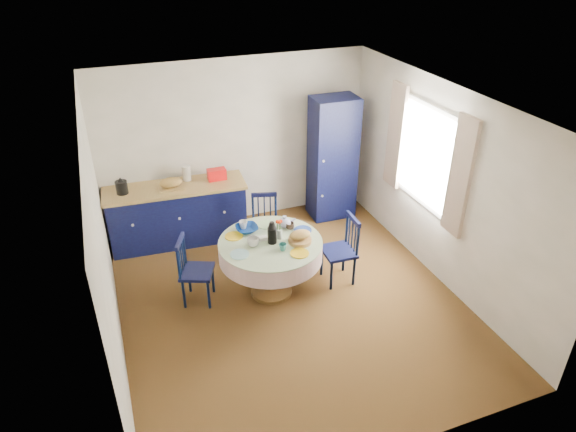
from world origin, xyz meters
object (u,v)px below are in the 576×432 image
at_px(pantry_cabinet, 333,159).
at_px(mug_d, 243,225).
at_px(chair_right, 341,249).
at_px(mug_c, 290,226).
at_px(mug_a, 253,242).
at_px(mug_b, 283,247).
at_px(chair_left, 194,270).
at_px(cobalt_bowl, 247,229).
at_px(dining_table, 271,250).
at_px(kitchen_counter, 178,213).
at_px(chair_far, 265,225).

bearing_deg(pantry_cabinet, mug_d, -144.63).
bearing_deg(pantry_cabinet, chair_right, -109.09).
bearing_deg(mug_c, mug_d, 157.86).
relative_size(chair_right, mug_d, 8.58).
distance_m(mug_a, mug_d, 0.42).
relative_size(mug_b, mug_d, 0.88).
bearing_deg(mug_c, chair_left, 179.98).
bearing_deg(chair_left, mug_c, -67.33).
distance_m(mug_d, cobalt_bowl, 0.08).
relative_size(chair_left, chair_right, 0.96).
xyz_separation_m(mug_d, cobalt_bowl, (0.02, -0.08, -0.02)).
bearing_deg(chair_right, mug_c, -109.14).
bearing_deg(chair_right, dining_table, -90.66).
bearing_deg(mug_b, mug_a, 143.73).
distance_m(mug_a, mug_b, 0.36).
height_order(mug_a, mug_c, mug_a).
height_order(kitchen_counter, mug_c, kitchen_counter).
height_order(chair_right, mug_b, chair_right).
distance_m(chair_far, mug_c, 0.81).
distance_m(kitchen_counter, cobalt_bowl, 1.51).
bearing_deg(chair_far, chair_left, -131.43).
distance_m(chair_far, mug_b, 1.20).
xyz_separation_m(kitchen_counter, mug_d, (0.63, -1.24, 0.35)).
bearing_deg(mug_c, chair_right, -21.83).
bearing_deg(mug_b, mug_c, 59.25).
xyz_separation_m(mug_a, mug_c, (0.54, 0.20, -0.01)).
bearing_deg(mug_d, chair_right, -21.97).
bearing_deg(mug_a, cobalt_bowl, 85.60).
bearing_deg(mug_b, chair_right, 11.53).
xyz_separation_m(kitchen_counter, chair_left, (-0.07, -1.45, -0.01)).
xyz_separation_m(pantry_cabinet, cobalt_bowl, (-1.75, -1.27, -0.16)).
xyz_separation_m(chair_far, mug_c, (0.10, -0.71, 0.36)).
relative_size(chair_far, chair_right, 0.95).
relative_size(chair_far, mug_c, 7.89).
bearing_deg(mug_c, dining_table, -148.76).
relative_size(pantry_cabinet, chair_left, 2.17).
distance_m(chair_far, chair_right, 1.19).
height_order(mug_c, cobalt_bowl, mug_c).
xyz_separation_m(chair_right, cobalt_bowl, (-1.13, 0.38, 0.33)).
height_order(chair_left, cobalt_bowl, chair_left).
bearing_deg(mug_d, mug_b, -65.66).
xyz_separation_m(dining_table, chair_left, (-0.92, 0.19, -0.19)).
height_order(mug_a, cobalt_bowl, mug_a).
xyz_separation_m(chair_left, cobalt_bowl, (0.72, 0.14, 0.35)).
height_order(pantry_cabinet, cobalt_bowl, pantry_cabinet).
xyz_separation_m(dining_table, mug_c, (0.31, 0.19, 0.16)).
bearing_deg(chair_far, mug_d, -115.19).
relative_size(chair_far, cobalt_bowl, 3.18).
bearing_deg(dining_table, chair_right, -3.35).
distance_m(chair_right, mug_a, 1.20).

